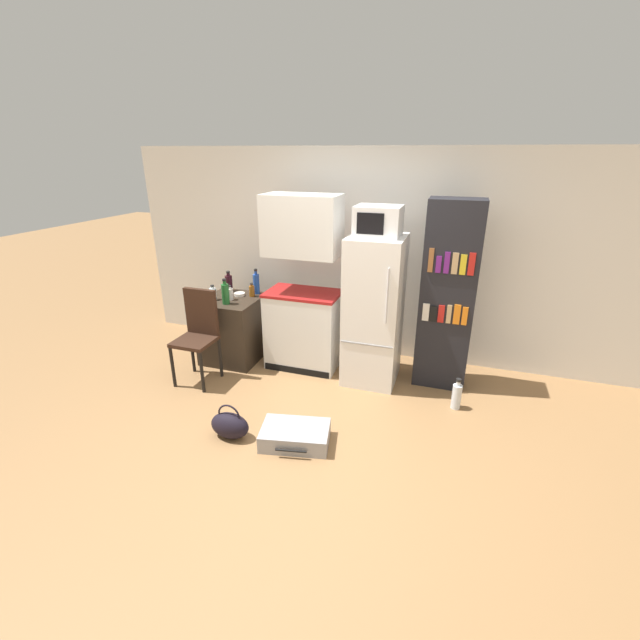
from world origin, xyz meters
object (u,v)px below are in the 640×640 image
object	(u,v)px
refrigerator	(374,311)
bottle_blue_soda	(256,283)
bottle_green_tall	(225,293)
bowl	(240,294)
kitchen_hutch	(303,292)
bottle_clear_short	(213,294)
bottle_milk_white	(230,294)
water_bottle_front	(457,396)
bottle_wine_dark	(229,283)
bookshelf	(447,297)
chair	(198,328)
bottle_amber_beer	(252,291)
side_table	(234,328)
microwave	(378,221)
suitcase_large_flat	(295,435)
handbag	(230,425)

from	to	relation	value
refrigerator	bottle_blue_soda	xyz separation A→B (m)	(-1.50, 0.24, 0.10)
bottle_green_tall	bowl	world-z (taller)	bottle_green_tall
kitchen_hutch	bottle_green_tall	size ratio (longest dim) A/B	6.72
bottle_clear_short	bottle_milk_white	distance (m)	0.20
bowl	water_bottle_front	world-z (taller)	bowl
bottle_green_tall	bottle_milk_white	xyz separation A→B (m)	(-0.03, 0.14, -0.05)
bowl	kitchen_hutch	bearing A→B (deg)	-2.06
bottle_wine_dark	refrigerator	bearing A→B (deg)	-6.52
kitchen_hutch	bookshelf	bearing A→B (deg)	3.10
bookshelf	chair	xyz separation A→B (m)	(-2.53, -0.75, -0.39)
bottle_green_tall	bottle_amber_beer	distance (m)	0.38
bottle_green_tall	bookshelf	bearing A→B (deg)	8.61
kitchen_hutch	chair	xyz separation A→B (m)	(-0.97, -0.66, -0.31)
refrigerator	bottle_green_tall	size ratio (longest dim) A/B	5.45
kitchen_hutch	bottle_amber_beer	world-z (taller)	kitchen_hutch
side_table	microwave	bearing A→B (deg)	1.09
bottle_wine_dark	suitcase_large_flat	xyz separation A→B (m)	(1.49, -1.58, -0.80)
suitcase_large_flat	water_bottle_front	size ratio (longest dim) A/B	1.99
microwave	bottle_green_tall	bearing A→B (deg)	-172.53
bottle_milk_white	suitcase_large_flat	bearing A→B (deg)	-44.62
bottle_blue_soda	bowl	xyz separation A→B (m)	(-0.16, -0.15, -0.11)
handbag	bottle_wine_dark	bearing A→B (deg)	118.14
bottle_blue_soda	bottle_wine_dark	bearing A→B (deg)	-176.38
microwave	bookshelf	bearing A→B (deg)	11.18
bottle_clear_short	water_bottle_front	size ratio (longest dim) A/B	0.54
chair	water_bottle_front	xyz separation A→B (m)	(2.74, 0.25, -0.46)
kitchen_hutch	microwave	distance (m)	1.18
bottle_wine_dark	kitchen_hutch	bearing A→B (deg)	-8.47
bottle_amber_beer	bottle_green_tall	bearing A→B (deg)	-115.33
bottle_clear_short	handbag	world-z (taller)	bottle_clear_short
refrigerator	microwave	distance (m)	0.95
chair	side_table	bearing A→B (deg)	80.70
water_bottle_front	kitchen_hutch	bearing A→B (deg)	166.92
bottle_blue_soda	bowl	size ratio (longest dim) A/B	2.39
bottle_amber_beer	water_bottle_front	world-z (taller)	bottle_amber_beer
bottle_milk_white	bottle_blue_soda	world-z (taller)	bottle_blue_soda
bottle_milk_white	bowl	bearing A→B (deg)	79.35
bookshelf	handbag	bearing A→B (deg)	-136.36
side_table	bookshelf	world-z (taller)	bookshelf
microwave	bottle_amber_beer	xyz separation A→B (m)	(-1.50, 0.12, -0.91)
kitchen_hutch	suitcase_large_flat	size ratio (longest dim) A/B	3.02
side_table	handbag	world-z (taller)	side_table
chair	bookshelf	bearing A→B (deg)	16.88
handbag	bookshelf	bearing A→B (deg)	43.64
bowl	suitcase_large_flat	world-z (taller)	bowl
water_bottle_front	bottle_amber_beer	bearing A→B (deg)	169.15
bottle_milk_white	handbag	size ratio (longest dim) A/B	0.48
side_table	bottle_blue_soda	world-z (taller)	bottle_blue_soda
side_table	bottle_amber_beer	world-z (taller)	bottle_amber_beer
bowl	water_bottle_front	bearing A→B (deg)	-9.62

